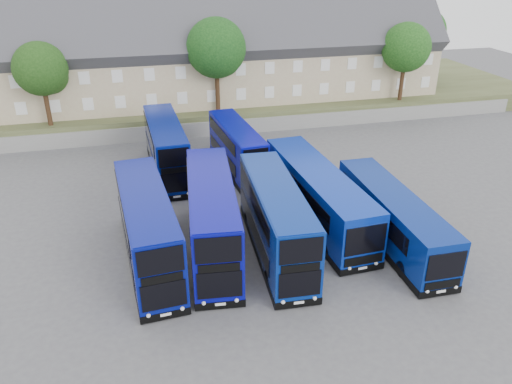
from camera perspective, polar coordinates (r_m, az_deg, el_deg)
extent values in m
plane|color=#4C4B51|center=(29.25, 0.69, -9.29)|extent=(120.00, 120.00, 0.00)
cube|color=slate|center=(50.13, -6.25, 7.13)|extent=(70.00, 0.40, 1.50)
cube|color=#434828|center=(59.55, -7.68, 10.38)|extent=(80.00, 20.00, 2.00)
cube|color=tan|center=(55.67, -26.45, 11.08)|extent=(6.00, 8.00, 6.00)
cube|color=#39383E|center=(55.10, -27.08, 14.06)|extent=(6.00, 10.40, 10.40)
cube|color=brown|center=(54.30, -26.33, 18.24)|extent=(0.60, 0.90, 1.40)
cube|color=tan|center=(54.70, -20.24, 11.96)|extent=(6.00, 8.00, 6.00)
cube|color=#39383E|center=(54.12, -20.74, 15.02)|extent=(6.00, 10.40, 10.40)
cube|color=brown|center=(53.47, -19.74, 19.25)|extent=(0.60, 0.90, 1.40)
cube|color=tan|center=(54.38, -13.84, 12.72)|extent=(6.00, 8.00, 6.00)
cube|color=#39383E|center=(53.80, -14.19, 15.82)|extent=(6.00, 10.40, 10.40)
cube|color=brown|center=(53.31, -12.96, 20.04)|extent=(0.60, 0.90, 1.40)
cube|color=tan|center=(54.71, -7.40, 13.32)|extent=(6.00, 8.00, 6.00)
cube|color=#39383E|center=(54.14, -7.59, 16.42)|extent=(6.00, 10.40, 10.40)
cube|color=brown|center=(53.82, -6.16, 20.56)|extent=(0.60, 0.90, 1.40)
cube|color=tan|center=(55.70, -1.10, 13.75)|extent=(6.00, 8.00, 6.00)
cube|color=#39383E|center=(55.13, -1.13, 16.80)|extent=(6.00, 10.40, 10.40)
cube|color=brown|center=(54.99, 0.47, 20.82)|extent=(0.60, 0.90, 1.40)
cube|color=tan|center=(57.30, 4.94, 14.02)|extent=(6.00, 8.00, 6.00)
cube|color=#39383E|center=(56.75, 5.06, 16.98)|extent=(6.00, 10.40, 10.40)
cube|color=brown|center=(56.77, 6.76, 20.82)|extent=(0.60, 0.90, 1.40)
cube|color=tan|center=(59.46, 10.60, 14.13)|extent=(6.00, 8.00, 6.00)
cube|color=#39383E|center=(58.93, 10.85, 16.98)|extent=(6.00, 10.40, 10.40)
cube|color=brown|center=(59.10, 12.60, 20.62)|extent=(0.60, 0.90, 1.40)
cube|color=tan|center=(62.13, 15.83, 14.11)|extent=(6.00, 8.00, 6.00)
cube|color=#39383E|center=(61.63, 16.18, 16.83)|extent=(6.00, 10.40, 10.40)
cube|color=navy|center=(29.67, -12.30, -3.89)|extent=(3.41, 11.33, 4.12)
cube|color=black|center=(30.76, -11.93, -7.29)|extent=(3.45, 11.37, 0.45)
cube|color=black|center=(25.45, -10.47, -11.59)|extent=(2.24, 0.24, 1.52)
cube|color=black|center=(24.28, -10.86, -7.79)|extent=(2.24, 0.24, 1.42)
cylinder|color=black|center=(27.82, -13.34, -10.98)|extent=(0.38, 1.02, 1.00)
cube|color=#07098F|center=(30.12, -5.05, -2.72)|extent=(3.78, 11.69, 4.24)
cube|color=black|center=(31.23, -4.89, -6.21)|extent=(3.82, 11.74, 0.45)
cube|color=black|center=(25.72, -4.18, -10.56)|extent=(2.30, 0.30, 1.57)
cube|color=black|center=(24.53, -4.33, -6.65)|extent=(2.30, 0.30, 1.46)
cylinder|color=black|center=(28.16, -6.82, -9.84)|extent=(0.40, 1.03, 1.00)
cube|color=navy|center=(29.97, 2.28, -2.97)|extent=(3.11, 11.19, 4.08)
cube|color=black|center=(31.04, 2.21, -6.34)|extent=(3.16, 11.23, 0.45)
cube|color=black|center=(25.90, 5.03, -10.48)|extent=(2.22, 0.18, 1.51)
cube|color=black|center=(24.75, 5.21, -6.73)|extent=(2.22, 0.18, 1.41)
cylinder|color=black|center=(28.03, 1.50, -9.83)|extent=(0.35, 1.01, 1.00)
cube|color=navy|center=(41.56, -10.25, 5.16)|extent=(2.88, 11.00, 4.02)
cube|color=black|center=(42.33, -10.03, 2.56)|extent=(2.92, 11.04, 0.45)
cube|color=black|center=(36.83, -9.14, 1.04)|extent=(2.18, 0.14, 1.49)
cube|color=black|center=(36.05, -9.36, 3.90)|extent=(2.18, 0.14, 1.39)
cylinder|color=black|center=(39.20, -11.05, 0.81)|extent=(0.34, 1.01, 1.00)
cube|color=#090CA6|center=(41.45, -2.21, 5.18)|extent=(3.05, 9.95, 3.57)
cube|color=black|center=(42.14, -2.16, 2.85)|extent=(3.09, 10.00, 0.45)
cube|color=black|center=(37.41, 0.00, 1.54)|extent=(1.93, 0.22, 1.34)
cube|color=black|center=(36.70, 0.00, 4.07)|extent=(1.93, 0.22, 1.25)
cylinder|color=black|center=(39.45, -2.37, 1.47)|extent=(0.38, 1.02, 1.00)
cube|color=#0828A1|center=(33.98, 7.02, -0.15)|extent=(3.54, 13.55, 3.34)
cube|color=black|center=(34.77, 6.87, -2.69)|extent=(3.59, 13.60, 0.45)
cube|color=black|center=(28.62, 12.44, -5.38)|extent=(2.49, 0.20, 1.79)
cylinder|color=black|center=(30.70, 8.09, -6.57)|extent=(0.36, 1.02, 1.00)
cube|color=navy|center=(32.52, 15.31, -2.62)|extent=(2.66, 11.98, 2.93)
cube|color=black|center=(33.26, 15.00, -4.91)|extent=(2.70, 12.02, 0.45)
cube|color=black|center=(28.09, 20.92, -7.91)|extent=(2.19, 0.09, 1.59)
cylinder|color=black|center=(29.93, 16.41, -8.45)|extent=(0.31, 1.00, 1.00)
cylinder|color=#382314|center=(50.42, -22.74, 9.10)|extent=(0.44, 0.44, 3.75)
sphere|color=#14330D|center=(49.65, -23.42, 12.80)|extent=(4.80, 4.80, 4.80)
sphere|color=#14330D|center=(50.10, -22.53, 12.17)|extent=(3.30, 3.30, 3.30)
cylinder|color=#382314|center=(50.83, -4.42, 11.60)|extent=(0.44, 0.44, 4.50)
sphere|color=black|center=(49.97, -4.59, 16.10)|extent=(5.76, 5.76, 5.76)
sphere|color=black|center=(50.62, -3.94, 15.21)|extent=(3.96, 3.96, 3.96)
cylinder|color=#382314|center=(57.13, 16.31, 12.02)|extent=(0.44, 0.44, 4.00)
sphere|color=#10360E|center=(56.42, 16.78, 15.56)|extent=(5.12, 5.12, 5.12)
sphere|color=#10360E|center=(57.20, 17.02, 14.84)|extent=(3.52, 3.52, 3.52)
cylinder|color=#382314|center=(65.99, 18.02, 13.72)|extent=(0.44, 0.44, 4.25)
sphere|color=#153D10|center=(65.36, 18.50, 16.97)|extent=(5.44, 5.44, 5.44)
sphere|color=#153D10|center=(66.13, 18.67, 16.29)|extent=(3.74, 3.74, 3.74)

